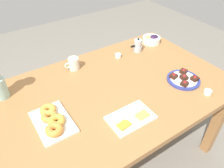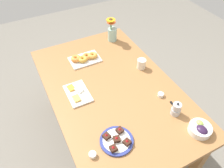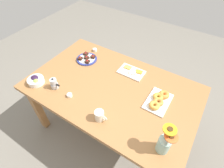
{
  "view_description": "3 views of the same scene",
  "coord_description": "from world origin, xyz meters",
  "views": [
    {
      "loc": [
        0.61,
        0.92,
        1.67
      ],
      "look_at": [
        0.0,
        0.0,
        0.78
      ],
      "focal_mm": 35.0,
      "sensor_mm": 36.0,
      "label": 1
    },
    {
      "loc": [
        -1.13,
        0.57,
        2.04
      ],
      "look_at": [
        0.0,
        0.0,
        0.78
      ],
      "focal_mm": 35.0,
      "sensor_mm": 36.0,
      "label": 2
    },
    {
      "loc": [
        0.61,
        -0.95,
        1.95
      ],
      "look_at": [
        0.0,
        0.0,
        0.78
      ],
      "focal_mm": 28.0,
      "sensor_mm": 36.0,
      "label": 3
    }
  ],
  "objects": [
    {
      "name": "dessert_plate",
      "position": [
        -0.46,
        0.2,
        0.75
      ],
      "size": [
        0.23,
        0.23,
        0.05
      ],
      "color": "navy",
      "rests_on": "dining_table"
    },
    {
      "name": "croissant_platter",
      "position": [
        0.44,
        0.07,
        0.76
      ],
      "size": [
        0.19,
        0.28,
        0.05
      ],
      "color": "white",
      "rests_on": "dining_table"
    },
    {
      "name": "cheese_platter",
      "position": [
        0.06,
        0.28,
        0.75
      ],
      "size": [
        0.26,
        0.17,
        0.03
      ],
      "color": "white",
      "rests_on": "dining_table"
    },
    {
      "name": "moka_pot",
      "position": [
        -0.45,
        -0.29,
        0.79
      ],
      "size": [
        0.11,
        0.07,
        0.12
      ],
      "color": "#B7B7BC",
      "rests_on": "dining_table"
    },
    {
      "name": "grape_bowl",
      "position": [
        -0.65,
        -0.35,
        0.77
      ],
      "size": [
        0.16,
        0.16,
        0.07
      ],
      "color": "white",
      "rests_on": "dining_table"
    },
    {
      "name": "jam_cup_berry",
      "position": [
        -0.26,
        -0.3,
        0.76
      ],
      "size": [
        0.05,
        0.05,
        0.03
      ],
      "color": "white",
      "rests_on": "dining_table"
    },
    {
      "name": "flower_vase",
      "position": [
        0.62,
        -0.32,
        0.83
      ],
      "size": [
        0.11,
        0.11,
        0.25
      ],
      "color": "#99C1B7",
      "rests_on": "dining_table"
    },
    {
      "name": "jam_cup_honey",
      "position": [
        -0.48,
        0.38,
        0.76
      ],
      "size": [
        0.05,
        0.05,
        0.03
      ],
      "color": "white",
      "rests_on": "dining_table"
    },
    {
      "name": "ground_plane",
      "position": [
        0.0,
        0.0,
        0.0
      ],
      "size": [
        6.0,
        6.0,
        0.0
      ],
      "primitive_type": "plane",
      "color": "slate"
    },
    {
      "name": "coffee_mug",
      "position": [
        0.11,
        -0.35,
        0.79
      ],
      "size": [
        0.11,
        0.08,
        0.09
      ],
      "color": "silver",
      "rests_on": "dining_table"
    },
    {
      "name": "dining_table",
      "position": [
        0.0,
        0.0,
        0.65
      ],
      "size": [
        1.6,
        1.0,
        0.74
      ],
      "color": "#9E6B3D",
      "rests_on": "ground_plane"
    }
  ]
}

